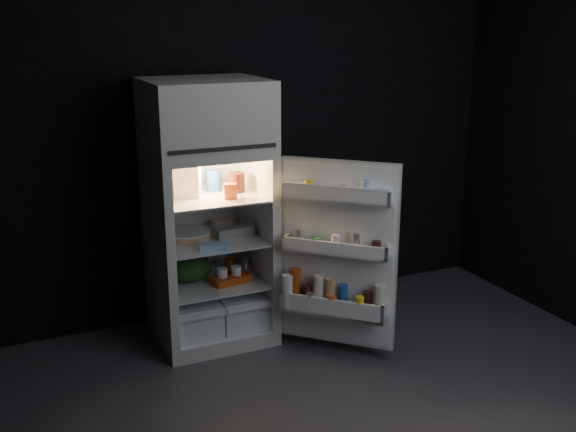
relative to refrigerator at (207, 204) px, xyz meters
name	(u,v)px	position (x,y,z in m)	size (l,w,h in m)	color
floor	(360,414)	(0.45, -1.32, -0.96)	(4.00, 3.40, 0.00)	#47474B
wall_back	(248,132)	(0.45, 0.38, 0.39)	(4.00, 0.00, 2.70)	black
refrigerator	(207,204)	(0.00, 0.00, 0.00)	(0.76, 0.71, 1.78)	silver
fridge_door	(336,258)	(0.65, -0.64, -0.28)	(0.65, 0.64, 1.22)	silver
milk_jug	(188,178)	(-0.13, -0.01, 0.19)	(0.16, 0.16, 0.24)	white
mayo_jar	(214,180)	(0.07, 0.05, 0.14)	(0.11, 0.11, 0.14)	#1B4293
jam_jar	(237,182)	(0.20, -0.04, 0.14)	(0.11, 0.11, 0.13)	black
amber_bottle	(163,178)	(-0.27, 0.09, 0.18)	(0.08, 0.08, 0.22)	orange
small_carton	(230,191)	(0.10, -0.20, 0.12)	(0.08, 0.06, 0.10)	#D05218
egg_carton	(234,232)	(0.16, -0.09, -0.19)	(0.26, 0.10, 0.07)	gray
pie	(187,235)	(-0.14, 0.02, -0.21)	(0.32, 0.32, 0.04)	tan
flat_package	(214,247)	(-0.05, -0.28, -0.21)	(0.18, 0.09, 0.04)	#93BAE3
wrapped_pkg	(222,224)	(0.15, 0.15, -0.20)	(0.13, 0.11, 0.05)	beige
produce_bag	(190,267)	(-0.14, -0.01, -0.43)	(0.30, 0.25, 0.20)	#193815
yogurt_tray	(231,279)	(0.10, -0.15, -0.50)	(0.26, 0.14, 0.05)	#A93D0E
small_can_red	(229,264)	(0.17, 0.08, -0.48)	(0.07, 0.07, 0.09)	#A93D0E
small_can_silver	(245,263)	(0.28, 0.04, -0.48)	(0.07, 0.07, 0.09)	silver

